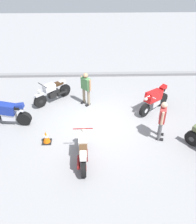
# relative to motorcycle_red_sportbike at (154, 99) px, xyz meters

# --- Properties ---
(ground_plane) EXTENTS (40.00, 40.00, 0.00)m
(ground_plane) POSITION_rel_motorcycle_red_sportbike_xyz_m (-2.57, -0.99, -0.59)
(ground_plane) COLOR gray
(curb_edge) EXTENTS (14.00, 0.30, 0.15)m
(curb_edge) POSITION_rel_motorcycle_red_sportbike_xyz_m (-2.57, 3.61, -0.52)
(curb_edge) COLOR gray
(curb_edge) RESTS_ON ground
(motorcycle_red_sportbike) EXTENTS (1.57, 1.45, 1.14)m
(motorcycle_red_sportbike) POSITION_rel_motorcycle_red_sportbike_xyz_m (0.00, 0.00, 0.00)
(motorcycle_red_sportbike) COLOR black
(motorcycle_red_sportbike) RESTS_ON ground
(motorcycle_silver_cruiser) EXTENTS (1.61, 1.51, 1.09)m
(motorcycle_silver_cruiser) POSITION_rel_motorcycle_red_sportbike_xyz_m (-4.72, 0.88, -0.07)
(motorcycle_silver_cruiser) COLOR black
(motorcycle_silver_cruiser) RESTS_ON ground
(motorcycle_cream_vintage) EXTENTS (0.70, 1.95, 1.07)m
(motorcycle_cream_vintage) POSITION_rel_motorcycle_red_sportbike_xyz_m (-3.15, -3.10, -0.11)
(motorcycle_cream_vintage) COLOR black
(motorcycle_cream_vintage) RESTS_ON ground
(motorcycle_blue_sportbike) EXTENTS (1.96, 0.70, 1.14)m
(motorcycle_blue_sportbike) POSITION_rel_motorcycle_red_sportbike_xyz_m (-6.40, -0.89, 0.00)
(motorcycle_blue_sportbike) COLOR black
(motorcycle_blue_sportbike) RESTS_ON ground
(person_in_green_shirt) EXTENTS (0.54, 0.54, 1.63)m
(person_in_green_shirt) POSITION_rel_motorcycle_red_sportbike_xyz_m (-3.11, 0.61, 0.33)
(person_in_green_shirt) COLOR gray
(person_in_green_shirt) RESTS_ON ground
(person_in_red_shirt) EXTENTS (0.41, 0.64, 1.67)m
(person_in_red_shirt) POSITION_rel_motorcycle_red_sportbike_xyz_m (-0.17, -1.93, 0.35)
(person_in_red_shirt) COLOR #59595B
(person_in_red_shirt) RESTS_ON ground
(traffic_cone) EXTENTS (0.36, 0.36, 0.53)m
(traffic_cone) POSITION_rel_motorcycle_red_sportbike_xyz_m (-4.62, -2.11, -0.33)
(traffic_cone) COLOR black
(traffic_cone) RESTS_ON ground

